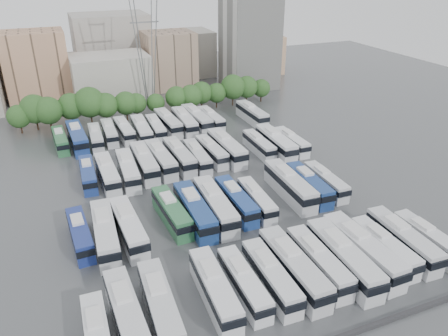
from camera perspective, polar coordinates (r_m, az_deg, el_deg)
name	(u,v)px	position (r m, az deg, el deg)	size (l,w,h in m)	color
ground	(212,196)	(72.15, -1.62, -3.61)	(220.00, 220.00, 0.00)	#424447
tree_line	(140,100)	(107.38, -10.90, 8.74)	(64.50, 7.80, 8.90)	black
city_buildings	(98,62)	(134.27, -16.09, 13.17)	(102.00, 35.00, 20.00)	#9E998E
apartment_tower	(250,42)	(131.37, 3.36, 16.12)	(14.00, 14.00, 26.00)	silver
electricity_pylon	(145,33)	(112.59, -10.26, 17.01)	(9.00, 6.91, 33.83)	slate
bus_r0_s1	(127,314)	(49.26, -12.58, -18.14)	(3.07, 12.45, 3.88)	silver
bus_r0_s2	(160,306)	(49.51, -8.33, -17.37)	(3.26, 12.68, 3.95)	silver
bus_r0_s4	(215,289)	(51.07, -1.22, -15.49)	(3.18, 12.30, 3.83)	silver
bus_r0_s5	(244,283)	(52.06, 2.60, -14.78)	(2.60, 11.23, 3.51)	white
bus_r0_s6	(271,276)	(53.01, 6.14, -13.91)	(2.89, 11.89, 3.71)	silver
bus_r0_s7	(293,267)	(54.28, 9.06, -12.69)	(2.99, 13.41, 4.20)	silver
bus_r0_s8	(318,262)	(55.99, 12.23, -11.87)	(2.95, 12.21, 3.81)	silver
bus_r0_s9	(343,258)	(56.97, 15.30, -11.22)	(3.61, 13.74, 4.27)	silver
bus_r0_s10	(362,250)	(58.95, 17.61, -10.15)	(3.19, 13.72, 4.29)	silver
bus_r0_s11	(384,247)	(61.01, 20.18, -9.65)	(2.48, 11.33, 3.55)	silver
bus_r0_s12	(403,240)	(62.97, 22.32, -8.64)	(3.22, 12.60, 3.92)	silver
bus_r0_s13	(428,239)	(64.73, 25.15, -8.44)	(2.58, 11.26, 3.52)	silver
bus_r1_s0	(80,234)	(62.97, -18.29, -8.18)	(2.85, 11.00, 3.42)	navy
bus_r1_s1	(105,233)	(61.66, -15.26, -8.14)	(3.53, 13.23, 4.11)	silver
bus_r1_s2	(129,227)	(62.17, -12.36, -7.54)	(3.27, 12.78, 3.98)	silver
bus_r1_s4	(172,212)	(64.71, -6.86, -5.72)	(3.20, 12.05, 3.74)	#2E6C41
bus_r1_s5	(195,210)	(64.39, -3.87, -5.54)	(3.14, 13.32, 4.16)	navy
bus_r1_s6	(215,205)	(65.37, -1.16, -4.90)	(3.47, 13.69, 4.27)	silver
bus_r1_s7	(236,200)	(67.16, 1.57, -4.24)	(2.61, 11.96, 3.75)	navy
bus_r1_s8	(257,200)	(67.84, 4.28, -4.13)	(2.93, 11.02, 3.42)	silver
bus_r1_s10	(290,185)	(71.69, 8.59, -2.21)	(3.43, 13.75, 4.29)	silver
bus_r1_s11	(309,184)	(72.98, 11.01, -2.10)	(3.19, 12.15, 3.78)	navy
bus_r1_s12	(326,181)	(74.89, 13.12, -1.69)	(2.71, 11.04, 3.44)	silver
bus_r2_s1	(88,174)	(78.90, -17.34, -0.75)	(2.82, 11.04, 3.44)	navy
bus_r2_s2	(108,173)	(77.72, -14.97, -0.67)	(2.85, 12.34, 3.86)	silver
bus_r2_s3	(128,170)	(78.07, -12.43, -0.22)	(3.32, 12.63, 3.93)	silver
bus_r2_s4	(144,162)	(80.09, -10.34, 0.75)	(3.02, 13.14, 4.11)	silver
bus_r2_s5	(161,159)	(81.02, -8.27, 1.19)	(3.24, 12.95, 4.04)	silver
bus_r2_s6	(179,156)	(81.82, -5.86, 1.57)	(3.11, 12.77, 3.99)	silver
bus_r2_s7	(197,156)	(81.80, -3.51, 1.52)	(2.91, 11.58, 3.61)	silver
bus_r2_s8	(211,151)	(83.88, -1.64, 2.20)	(2.96, 11.57, 3.60)	silver
bus_r2_s9	(227,147)	(84.71, 0.34, 2.71)	(3.18, 13.68, 4.28)	silver
bus_r2_s11	(259,145)	(87.16, 4.59, 3.04)	(2.54, 11.12, 3.48)	silver
bus_r2_s12	(276,143)	(87.57, 6.78, 3.32)	(3.38, 13.64, 4.25)	white
bus_r2_s13	(291,142)	(89.50, 8.78, 3.44)	(2.44, 11.05, 3.47)	white
bus_r3_s0	(60,140)	(95.35, -20.60, 3.44)	(2.84, 10.93, 3.40)	#2E6C3F
bus_r3_s1	(77,137)	(94.59, -18.62, 3.83)	(3.45, 13.45, 4.19)	navy
bus_r3_s2	(96,137)	(94.41, -16.39, 3.87)	(2.86, 11.10, 3.45)	silver
bus_r3_s3	(109,132)	(96.36, -14.73, 4.54)	(2.68, 11.05, 3.45)	silver
bus_r3_s4	(124,130)	(96.57, -12.88, 4.83)	(2.88, 11.47, 3.57)	silver
bus_r3_s5	(142,130)	(95.41, -10.70, 4.89)	(3.16, 12.60, 3.93)	silver
bus_r3_s6	(156,128)	(96.81, -8.90, 5.23)	(2.81, 11.30, 3.52)	silver
bus_r3_s7	(168,123)	(98.75, -7.31, 5.90)	(3.40, 12.89, 4.01)	silver
bus_r3_s8	(185,122)	(98.80, -5.18, 6.05)	(3.31, 13.16, 4.10)	silver
bus_r3_s9	(197,119)	(100.35, -3.58, 6.45)	(3.44, 13.45, 4.19)	silver
bus_r3_s10	(211,119)	(101.09, -1.71, 6.47)	(2.83, 11.56, 3.61)	silver
bus_r3_s13	(252,114)	(103.90, 3.66, 7.09)	(2.88, 12.71, 3.98)	silver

